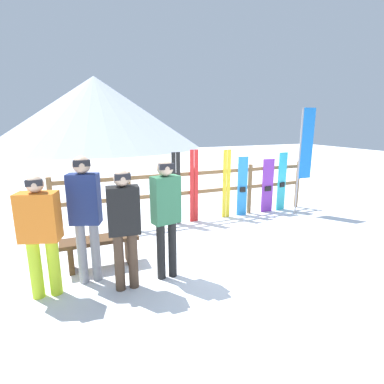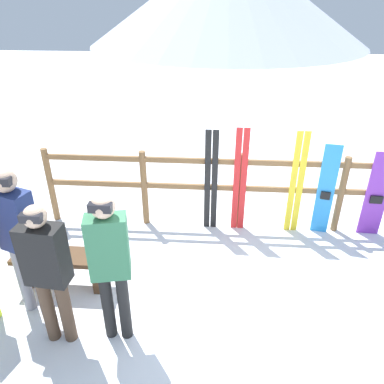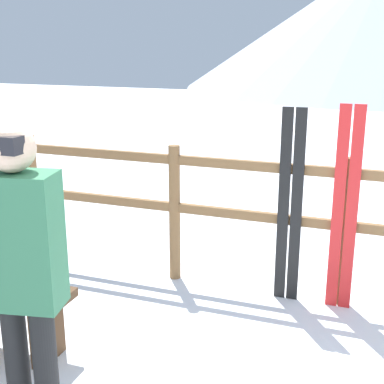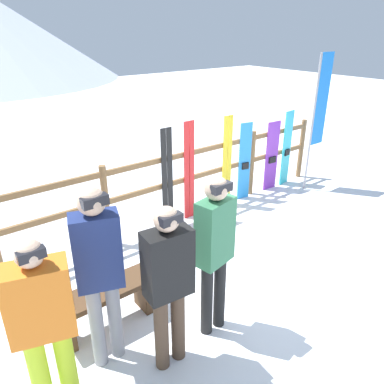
# 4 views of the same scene
# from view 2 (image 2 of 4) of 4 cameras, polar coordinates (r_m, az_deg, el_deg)

# --- Properties ---
(ground_plane) EXTENTS (40.00, 40.00, 0.00)m
(ground_plane) POSITION_cam_2_polar(r_m,az_deg,el_deg) (4.58, 8.03, -18.47)
(ground_plane) COLOR white
(fence) EXTENTS (6.04, 0.10, 1.23)m
(fence) POSITION_cam_2_polar(r_m,az_deg,el_deg) (5.67, 7.54, 1.10)
(fence) COLOR brown
(fence) RESTS_ON ground
(bench) EXTENTS (1.17, 0.36, 0.48)m
(bench) POSITION_cam_2_polar(r_m,az_deg,el_deg) (4.97, -19.15, -10.21)
(bench) COLOR #4C331E
(bench) RESTS_ON ground
(person_black) EXTENTS (0.44, 0.27, 1.66)m
(person_black) POSITION_cam_2_polar(r_m,az_deg,el_deg) (3.94, -21.24, -10.69)
(person_black) COLOR #4C3828
(person_black) RESTS_ON ground
(person_navy) EXTENTS (0.45, 0.34, 1.81)m
(person_navy) POSITION_cam_2_polar(r_m,az_deg,el_deg) (4.35, -24.92, -5.69)
(person_navy) COLOR gray
(person_navy) RESTS_ON ground
(person_plaid_green) EXTENTS (0.42, 0.29, 1.75)m
(person_plaid_green) POSITION_cam_2_polar(r_m,az_deg,el_deg) (3.75, -12.43, -9.96)
(person_plaid_green) COLOR black
(person_plaid_green) RESTS_ON ground
(ski_pair_black) EXTENTS (0.20, 0.02, 1.61)m
(ski_pair_black) POSITION_cam_2_polar(r_m,az_deg,el_deg) (5.58, 2.91, 1.62)
(ski_pair_black) COLOR black
(ski_pair_black) RESTS_ON ground
(ski_pair_red) EXTENTS (0.19, 0.02, 1.65)m
(ski_pair_red) POSITION_cam_2_polar(r_m,az_deg,el_deg) (5.58, 7.32, 1.65)
(ski_pair_red) COLOR red
(ski_pair_red) RESTS_ON ground
(ski_pair_yellow) EXTENTS (0.20, 0.02, 1.62)m
(ski_pair_yellow) POSITION_cam_2_polar(r_m,az_deg,el_deg) (5.70, 15.65, 1.20)
(ski_pair_yellow) COLOR yellow
(ski_pair_yellow) RESTS_ON ground
(snowboard_blue) EXTENTS (0.24, 0.09, 1.44)m
(snowboard_blue) POSITION_cam_2_polar(r_m,az_deg,el_deg) (5.84, 19.71, 0.19)
(snowboard_blue) COLOR #288CE0
(snowboard_blue) RESTS_ON ground
(snowboard_purple) EXTENTS (0.32, 0.06, 1.35)m
(snowboard_purple) POSITION_cam_2_polar(r_m,az_deg,el_deg) (6.11, 26.32, -0.43)
(snowboard_purple) COLOR purple
(snowboard_purple) RESTS_ON ground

